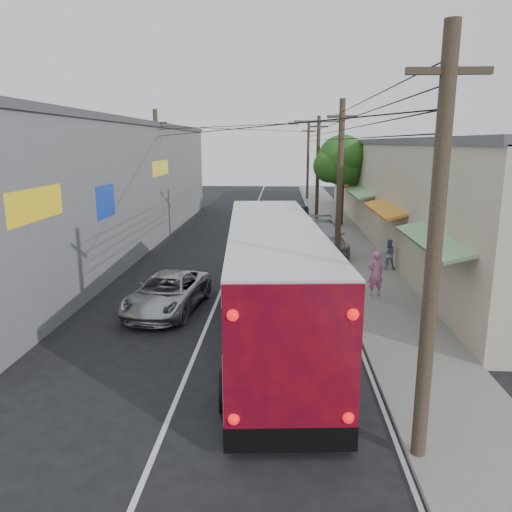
{
  "coord_description": "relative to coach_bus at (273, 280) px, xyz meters",
  "views": [
    {
      "loc": [
        2.48,
        -10.8,
        6.06
      ],
      "look_at": [
        1.57,
        6.93,
        2.0
      ],
      "focal_mm": 35.0,
      "sensor_mm": 36.0,
      "label": 1
    }
  ],
  "objects": [
    {
      "name": "ground",
      "position": [
        -2.23,
        -4.14,
        -1.88
      ],
      "size": [
        120.0,
        120.0,
        0.0
      ],
      "primitive_type": "plane",
      "color": "black",
      "rests_on": "ground"
    },
    {
      "name": "sidewalk",
      "position": [
        4.27,
        15.86,
        -1.82
      ],
      "size": [
        3.0,
        80.0,
        0.12
      ],
      "primitive_type": "cube",
      "color": "slate",
      "rests_on": "ground"
    },
    {
      "name": "building_right",
      "position": [
        8.76,
        17.86,
        1.27
      ],
      "size": [
        7.09,
        40.0,
        6.25
      ],
      "color": "#B5A590",
      "rests_on": "ground"
    },
    {
      "name": "building_left",
      "position": [
        -10.73,
        13.85,
        1.77
      ],
      "size": [
        7.2,
        36.0,
        7.25
      ],
      "color": "slate",
      "rests_on": "ground"
    },
    {
      "name": "utility_poles",
      "position": [
        0.89,
        16.18,
        2.25
      ],
      "size": [
        11.8,
        45.28,
        8.0
      ],
      "color": "#473828",
      "rests_on": "ground"
    },
    {
      "name": "street_tree",
      "position": [
        4.64,
        21.87,
        2.79
      ],
      "size": [
        4.4,
        4.0,
        6.6
      ],
      "color": "#3F2B19",
      "rests_on": "ground"
    },
    {
      "name": "coach_bus",
      "position": [
        0.0,
        0.0,
        0.0
      ],
      "size": [
        3.65,
        12.77,
        3.64
      ],
      "rotation": [
        0.0,
        0.0,
        0.07
      ],
      "color": "silver",
      "rests_on": "ground"
    },
    {
      "name": "jeepney",
      "position": [
        -3.9,
        2.36,
        -1.21
      ],
      "size": [
        2.82,
        5.08,
        1.34
      ],
      "primitive_type": "imported",
      "rotation": [
        0.0,
        0.0,
        -0.13
      ],
      "color": "#AAA9B0",
      "rests_on": "ground"
    },
    {
      "name": "parked_suv",
      "position": [
        2.37,
        12.26,
        -0.97
      ],
      "size": [
        2.87,
        6.38,
        1.81
      ],
      "primitive_type": "imported",
      "rotation": [
        0.0,
        0.0,
        0.05
      ],
      "color": "#94959C",
      "rests_on": "ground"
    },
    {
      "name": "parked_car_mid",
      "position": [
        1.57,
        16.48,
        -1.13
      ],
      "size": [
        2.29,
        4.58,
        1.5
      ],
      "primitive_type": "imported",
      "rotation": [
        0.0,
        0.0,
        0.12
      ],
      "color": "#2A2A30",
      "rests_on": "ground"
    },
    {
      "name": "parked_car_far",
      "position": [
        1.57,
        22.86,
        -1.24
      ],
      "size": [
        1.6,
        3.96,
        1.28
      ],
      "primitive_type": "imported",
      "rotation": [
        0.0,
        0.0,
        0.06
      ],
      "color": "black",
      "rests_on": "ground"
    },
    {
      "name": "pedestrian_near",
      "position": [
        3.97,
        4.22,
        -0.87
      ],
      "size": [
        0.75,
        0.61,
        1.79
      ],
      "primitive_type": "imported",
      "rotation": [
        0.0,
        0.0,
        3.45
      ],
      "color": "pink",
      "rests_on": "sidewalk"
    },
    {
      "name": "pedestrian_far",
      "position": [
        5.37,
        8.57,
        -1.04
      ],
      "size": [
        0.75,
        0.61,
        1.44
      ],
      "primitive_type": "imported",
      "rotation": [
        0.0,
        0.0,
        3.05
      ],
      "color": "#7E92B7",
      "rests_on": "sidewalk"
    }
  ]
}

